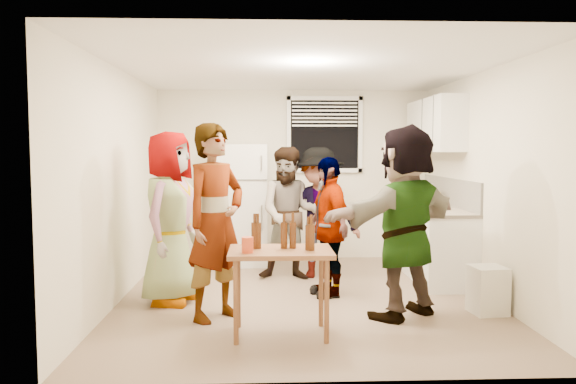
{
  "coord_description": "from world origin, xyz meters",
  "views": [
    {
      "loc": [
        -0.43,
        -6.07,
        1.64
      ],
      "look_at": [
        -0.17,
        0.27,
        1.15
      ],
      "focal_mm": 35.0,
      "sensor_mm": 36.0,
      "label": 1
    }
  ],
  "objects_px": {
    "wine_bottle": "(415,200)",
    "guest_stripe": "(216,318)",
    "red_cup": "(248,253)",
    "refrigerator": "(243,204)",
    "guest_back_right": "(318,277)",
    "guest_black": "(328,295)",
    "guest_orange": "(403,316)",
    "kettle": "(417,203)",
    "trash_bin": "(488,289)",
    "guest_back_left": "(290,279)",
    "blue_cup": "(426,213)",
    "beer_bottle_counter": "(425,207)",
    "guest_grey": "(171,302)",
    "beer_bottle_table": "(308,250)",
    "serving_table": "(281,335)"
  },
  "relations": [
    {
      "from": "trash_bin",
      "to": "guest_stripe",
      "type": "xyz_separation_m",
      "value": [
        -2.69,
        -0.06,
        -0.25
      ]
    },
    {
      "from": "guest_grey",
      "to": "guest_back_right",
      "type": "xyz_separation_m",
      "value": [
        1.69,
        1.11,
        0.0
      ]
    },
    {
      "from": "guest_grey",
      "to": "guest_black",
      "type": "distance_m",
      "value": 1.73
    },
    {
      "from": "blue_cup",
      "to": "guest_stripe",
      "type": "height_order",
      "value": "blue_cup"
    },
    {
      "from": "guest_orange",
      "to": "guest_back_right",
      "type": "bearing_deg",
      "value": -103.33
    },
    {
      "from": "beer_bottle_counter",
      "to": "guest_black",
      "type": "relative_size",
      "value": 0.17
    },
    {
      "from": "refrigerator",
      "to": "red_cup",
      "type": "relative_size",
      "value": 12.71
    },
    {
      "from": "trash_bin",
      "to": "kettle",
      "type": "bearing_deg",
      "value": 93.58
    },
    {
      "from": "wine_bottle",
      "to": "serving_table",
      "type": "relative_size",
      "value": 0.35
    },
    {
      "from": "serving_table",
      "to": "guest_back_left",
      "type": "xyz_separation_m",
      "value": [
        0.18,
        2.14,
        0.0
      ]
    },
    {
      "from": "refrigerator",
      "to": "trash_bin",
      "type": "bearing_deg",
      "value": -45.15
    },
    {
      "from": "beer_bottle_counter",
      "to": "trash_bin",
      "type": "xyz_separation_m",
      "value": [
        0.18,
        -1.61,
        -0.65
      ]
    },
    {
      "from": "beer_bottle_table",
      "to": "guest_stripe",
      "type": "bearing_deg",
      "value": 147.42
    },
    {
      "from": "guest_back_left",
      "to": "guest_black",
      "type": "distance_m",
      "value": 0.9
    },
    {
      "from": "guest_black",
      "to": "beer_bottle_counter",
      "type": "bearing_deg",
      "value": 107.71
    },
    {
      "from": "refrigerator",
      "to": "guest_back_left",
      "type": "relative_size",
      "value": 1.02
    },
    {
      "from": "wine_bottle",
      "to": "guest_back_left",
      "type": "xyz_separation_m",
      "value": [
        -1.87,
        -1.09,
        -0.9
      ]
    },
    {
      "from": "wine_bottle",
      "to": "guest_stripe",
      "type": "xyz_separation_m",
      "value": [
        -2.66,
        -2.71,
        -0.9
      ]
    },
    {
      "from": "red_cup",
      "to": "refrigerator",
      "type": "bearing_deg",
      "value": 92.97
    },
    {
      "from": "guest_back_right",
      "to": "guest_back_left",
      "type": "bearing_deg",
      "value": -153.03
    },
    {
      "from": "guest_back_left",
      "to": "red_cup",
      "type": "bearing_deg",
      "value": -95.7
    },
    {
      "from": "beer_bottle_counter",
      "to": "guest_orange",
      "type": "xyz_separation_m",
      "value": [
        -0.68,
        -1.66,
        -0.9
      ]
    },
    {
      "from": "wine_bottle",
      "to": "guest_stripe",
      "type": "distance_m",
      "value": 3.9
    },
    {
      "from": "red_cup",
      "to": "guest_back_left",
      "type": "xyz_separation_m",
      "value": [
        0.47,
        2.27,
        -0.76
      ]
    },
    {
      "from": "refrigerator",
      "to": "beer_bottle_counter",
      "type": "height_order",
      "value": "refrigerator"
    },
    {
      "from": "guest_stripe",
      "to": "guest_orange",
      "type": "distance_m",
      "value": 1.83
    },
    {
      "from": "refrigerator",
      "to": "kettle",
      "type": "height_order",
      "value": "refrigerator"
    },
    {
      "from": "guest_grey",
      "to": "refrigerator",
      "type": "bearing_deg",
      "value": -3.79
    },
    {
      "from": "trash_bin",
      "to": "beer_bottle_table",
      "type": "xyz_separation_m",
      "value": [
        -1.84,
        -0.6,
        0.51
      ]
    },
    {
      "from": "wine_bottle",
      "to": "guest_stripe",
      "type": "bearing_deg",
      "value": -134.43
    },
    {
      "from": "kettle",
      "to": "blue_cup",
      "type": "distance_m",
      "value": 1.17
    },
    {
      "from": "kettle",
      "to": "guest_stripe",
      "type": "xyz_separation_m",
      "value": [
        -2.56,
        -2.2,
        -0.9
      ]
    },
    {
      "from": "guest_grey",
      "to": "serving_table",
      "type": "bearing_deg",
      "value": -118.74
    },
    {
      "from": "trash_bin",
      "to": "guest_stripe",
      "type": "distance_m",
      "value": 2.7
    },
    {
      "from": "trash_bin",
      "to": "guest_back_left",
      "type": "relative_size",
      "value": 0.28
    },
    {
      "from": "guest_stripe",
      "to": "guest_back_right",
      "type": "distance_m",
      "value": 2.06
    },
    {
      "from": "kettle",
      "to": "red_cup",
      "type": "relative_size",
      "value": 1.98
    },
    {
      "from": "guest_orange",
      "to": "kettle",
      "type": "bearing_deg",
      "value": -143.31
    },
    {
      "from": "beer_bottle_counter",
      "to": "guest_back_left",
      "type": "relative_size",
      "value": 0.15
    },
    {
      "from": "guest_grey",
      "to": "guest_back_right",
      "type": "bearing_deg",
      "value": -41.44
    },
    {
      "from": "guest_back_right",
      "to": "guest_black",
      "type": "relative_size",
      "value": 1.07
    },
    {
      "from": "refrigerator",
      "to": "wine_bottle",
      "type": "relative_size",
      "value": 5.35
    },
    {
      "from": "beer_bottle_counter",
      "to": "blue_cup",
      "type": "height_order",
      "value": "beer_bottle_counter"
    },
    {
      "from": "kettle",
      "to": "guest_grey",
      "type": "distance_m",
      "value": 3.6
    },
    {
      "from": "beer_bottle_counter",
      "to": "guest_grey",
      "type": "bearing_deg",
      "value": -160.7
    },
    {
      "from": "wine_bottle",
      "to": "guest_back_right",
      "type": "bearing_deg",
      "value": -146.23
    },
    {
      "from": "wine_bottle",
      "to": "refrigerator",
      "type": "bearing_deg",
      "value": -177.54
    },
    {
      "from": "beer_bottle_table",
      "to": "guest_stripe",
      "type": "relative_size",
      "value": 0.11
    },
    {
      "from": "wine_bottle",
      "to": "beer_bottle_counter",
      "type": "height_order",
      "value": "wine_bottle"
    },
    {
      "from": "refrigerator",
      "to": "guest_back_left",
      "type": "xyz_separation_m",
      "value": [
        0.63,
        -0.98,
        -0.85
      ]
    }
  ]
}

